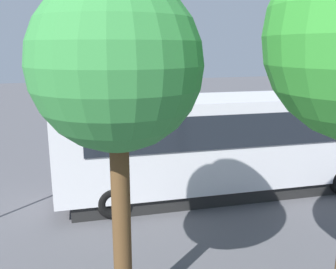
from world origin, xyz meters
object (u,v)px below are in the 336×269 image
(parked_motorcycle_silver, at_px, (130,167))
(parked_motorcycle_dark, at_px, (252,155))
(spectator_right, at_px, (167,142))
(spectator_left, at_px, (213,141))
(traffic_cone, at_px, (154,140))
(spectator_far_left, at_px, (239,140))
(spectator_far_right, at_px, (148,147))
(tree_centre, at_px, (116,54))
(spectator_centre, at_px, (195,143))
(stunt_motorcycle, at_px, (126,129))
(tour_bus, at_px, (224,145))

(parked_motorcycle_silver, relative_size, parked_motorcycle_dark, 1.00)
(spectator_right, xyz_separation_m, parked_motorcycle_dark, (-3.38, 0.99, -0.60))
(spectator_left, height_order, traffic_cone, spectator_left)
(spectator_far_left, xyz_separation_m, traffic_cone, (2.64, -3.71, -0.70))
(spectator_far_right, bearing_deg, tree_centre, 71.51)
(spectator_centre, xyz_separation_m, spectator_right, (1.03, -0.44, 0.02))
(spectator_centre, distance_m, spectator_far_right, 1.90)
(spectator_left, xyz_separation_m, stunt_motorcycle, (2.99, -3.20, 0.04))
(spectator_far_left, distance_m, spectator_left, 1.12)
(spectator_left, relative_size, stunt_motorcycle, 0.87)
(tree_centre, bearing_deg, spectator_left, -124.81)
(spectator_right, bearing_deg, spectator_left, 175.22)
(tour_bus, distance_m, spectator_far_left, 3.39)
(tour_bus, height_order, spectator_centre, tour_bus)
(spectator_right, bearing_deg, tour_bus, 108.20)
(stunt_motorcycle, xyz_separation_m, tree_centre, (2.36, 10.89, 3.67))
(spectator_far_right, height_order, parked_motorcycle_silver, spectator_far_right)
(spectator_right, bearing_deg, traffic_cone, -97.27)
(tour_bus, relative_size, spectator_far_right, 6.38)
(spectator_far_right, bearing_deg, stunt_motorcycle, -87.41)
(tour_bus, distance_m, traffic_cone, 6.49)
(spectator_far_left, distance_m, stunt_motorcycle, 5.35)
(parked_motorcycle_silver, bearing_deg, spectator_centre, -171.41)
(spectator_centre, xyz_separation_m, spectator_far_right, (1.90, -0.09, -0.04))
(traffic_cone, height_order, tree_centre, tree_centre)
(spectator_left, distance_m, tree_centre, 10.08)
(tour_bus, height_order, spectator_far_right, tour_bus)
(spectator_left, distance_m, traffic_cone, 3.85)
(spectator_far_right, bearing_deg, spectator_far_left, 178.86)
(tour_bus, relative_size, stunt_motorcycle, 5.66)
(spectator_left, xyz_separation_m, spectator_centre, (0.94, 0.27, 0.07))
(parked_motorcycle_dark, xyz_separation_m, traffic_cone, (2.96, -4.28, -0.18))
(tour_bus, relative_size, traffic_cone, 17.45)
(parked_motorcycle_dark, bearing_deg, spectator_right, -16.31)
(spectator_left, height_order, spectator_right, spectator_right)
(spectator_centre, bearing_deg, stunt_motorcycle, -59.44)
(tour_bus, xyz_separation_m, parked_motorcycle_dark, (-2.38, -2.04, -1.16))
(spectator_far_right, height_order, traffic_cone, spectator_far_right)
(spectator_centre, relative_size, stunt_motorcycle, 0.92)
(spectator_left, height_order, spectator_centre, spectator_centre)
(spectator_left, distance_m, spectator_centre, 0.98)
(spectator_left, relative_size, parked_motorcycle_silver, 0.82)
(tree_centre, bearing_deg, spectator_far_right, -108.49)
(parked_motorcycle_dark, distance_m, tree_centre, 10.52)
(spectator_far_right, distance_m, stunt_motorcycle, 3.38)
(tour_bus, distance_m, tree_centre, 7.19)
(traffic_cone, xyz_separation_m, tree_centre, (3.80, 11.15, 4.40))
(parked_motorcycle_silver, xyz_separation_m, stunt_motorcycle, (-0.69, -3.89, 0.55))
(spectator_centre, bearing_deg, spectator_right, -23.08)
(spectator_centre, xyz_separation_m, stunt_motorcycle, (2.05, -3.47, -0.03))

